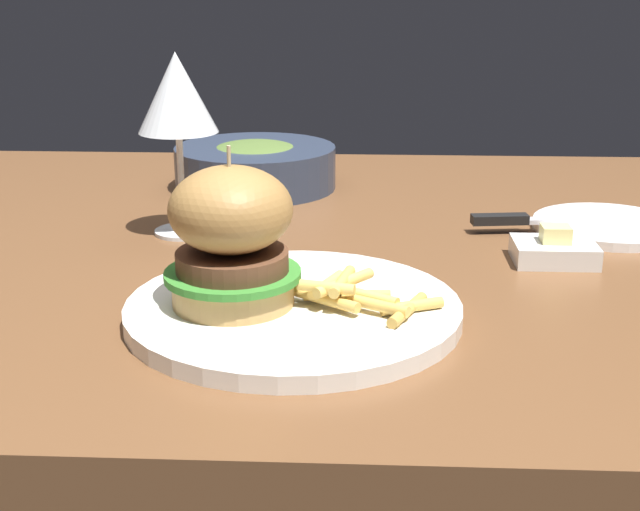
{
  "coord_description": "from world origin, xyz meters",
  "views": [
    {
      "loc": [
        0.09,
        -0.88,
        1.01
      ],
      "look_at": [
        0.06,
        -0.19,
        0.78
      ],
      "focal_mm": 50.0,
      "sensor_mm": 36.0,
      "label": 1
    }
  ],
  "objects_px": {
    "bread_plate": "(608,226)",
    "burger_sandwich": "(231,237)",
    "wine_glass": "(177,97)",
    "table_knife": "(562,219)",
    "butter_dish": "(554,250)",
    "soup_bowl": "(255,165)",
    "main_plate": "(293,310)"
  },
  "relations": [
    {
      "from": "butter_dish",
      "to": "soup_bowl",
      "type": "height_order",
      "value": "soup_bowl"
    },
    {
      "from": "table_knife",
      "to": "butter_dish",
      "type": "xyz_separation_m",
      "value": [
        -0.03,
        -0.1,
        -0.0
      ]
    },
    {
      "from": "burger_sandwich",
      "to": "wine_glass",
      "type": "relative_size",
      "value": 0.68
    },
    {
      "from": "main_plate",
      "to": "bread_plate",
      "type": "distance_m",
      "value": 0.41
    },
    {
      "from": "main_plate",
      "to": "burger_sandwich",
      "type": "height_order",
      "value": "burger_sandwich"
    },
    {
      "from": "burger_sandwich",
      "to": "bread_plate",
      "type": "distance_m",
      "value": 0.46
    },
    {
      "from": "wine_glass",
      "to": "main_plate",
      "type": "bearing_deg",
      "value": -59.85
    },
    {
      "from": "bread_plate",
      "to": "main_plate",
      "type": "bearing_deg",
      "value": -140.22
    },
    {
      "from": "bread_plate",
      "to": "butter_dish",
      "type": "bearing_deg",
      "value": -125.97
    },
    {
      "from": "table_knife",
      "to": "butter_dish",
      "type": "distance_m",
      "value": 0.11
    },
    {
      "from": "wine_glass",
      "to": "butter_dish",
      "type": "bearing_deg",
      "value": -11.68
    },
    {
      "from": "main_plate",
      "to": "wine_glass",
      "type": "bearing_deg",
      "value": 120.15
    },
    {
      "from": "wine_glass",
      "to": "bread_plate",
      "type": "height_order",
      "value": "wine_glass"
    },
    {
      "from": "main_plate",
      "to": "table_knife",
      "type": "xyz_separation_m",
      "value": [
        0.27,
        0.26,
        0.01
      ]
    },
    {
      "from": "table_knife",
      "to": "butter_dish",
      "type": "bearing_deg",
      "value": -105.34
    },
    {
      "from": "bread_plate",
      "to": "butter_dish",
      "type": "xyz_separation_m",
      "value": [
        -0.08,
        -0.11,
        0.01
      ]
    },
    {
      "from": "burger_sandwich",
      "to": "wine_glass",
      "type": "height_order",
      "value": "wine_glass"
    },
    {
      "from": "butter_dish",
      "to": "soup_bowl",
      "type": "bearing_deg",
      "value": 138.68
    },
    {
      "from": "main_plate",
      "to": "soup_bowl",
      "type": "bearing_deg",
      "value": 100.64
    },
    {
      "from": "bread_plate",
      "to": "butter_dish",
      "type": "height_order",
      "value": "butter_dish"
    },
    {
      "from": "main_plate",
      "to": "wine_glass",
      "type": "distance_m",
      "value": 0.3
    },
    {
      "from": "soup_bowl",
      "to": "main_plate",
      "type": "bearing_deg",
      "value": -79.36
    },
    {
      "from": "wine_glass",
      "to": "table_knife",
      "type": "xyz_separation_m",
      "value": [
        0.4,
        0.03,
        -0.13
      ]
    },
    {
      "from": "bread_plate",
      "to": "butter_dish",
      "type": "distance_m",
      "value": 0.14
    },
    {
      "from": "bread_plate",
      "to": "soup_bowl",
      "type": "height_order",
      "value": "soup_bowl"
    },
    {
      "from": "wine_glass",
      "to": "butter_dish",
      "type": "relative_size",
      "value": 2.44
    },
    {
      "from": "wine_glass",
      "to": "table_knife",
      "type": "bearing_deg",
      "value": 3.74
    },
    {
      "from": "wine_glass",
      "to": "burger_sandwich",
      "type": "bearing_deg",
      "value": -69.79
    },
    {
      "from": "butter_dish",
      "to": "soup_bowl",
      "type": "distance_m",
      "value": 0.43
    },
    {
      "from": "butter_dish",
      "to": "burger_sandwich",
      "type": "bearing_deg",
      "value": -150.71
    },
    {
      "from": "bread_plate",
      "to": "burger_sandwich",
      "type": "bearing_deg",
      "value": -143.52
    },
    {
      "from": "burger_sandwich",
      "to": "soup_bowl",
      "type": "xyz_separation_m",
      "value": [
        -0.03,
        0.44,
        -0.04
      ]
    }
  ]
}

